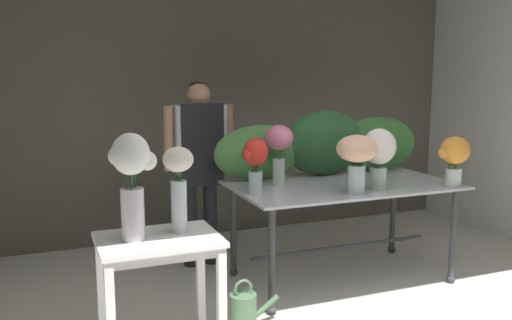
# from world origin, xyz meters

# --- Properties ---
(ground_plane) EXTENTS (7.24, 7.24, 0.00)m
(ground_plane) POSITION_xyz_m (0.00, 1.64, 0.00)
(ground_plane) COLOR beige
(wall_back) EXTENTS (5.21, 0.12, 2.88)m
(wall_back) POSITION_xyz_m (0.00, 3.29, 1.44)
(wall_back) COLOR #5B564C
(wall_back) RESTS_ON ground
(display_table_glass) EXTENTS (1.78, 1.01, 0.81)m
(display_table_glass) POSITION_xyz_m (0.37, 1.60, 0.69)
(display_table_glass) COLOR silver
(display_table_glass) RESTS_ON ground
(side_table_white) EXTENTS (0.72, 0.53, 0.73)m
(side_table_white) POSITION_xyz_m (-1.25, 0.97, 0.62)
(side_table_white) COLOR white
(side_table_white) RESTS_ON ground
(florist) EXTENTS (0.61, 0.24, 1.61)m
(florist) POSITION_xyz_m (-0.59, 2.37, 1.00)
(florist) COLOR #232328
(florist) RESTS_ON ground
(foliage_backdrop) EXTENTS (1.93, 0.31, 0.56)m
(foliage_backdrop) POSITION_xyz_m (0.44, 1.99, 1.06)
(foliage_backdrop) COLOR #477F3D
(foliage_backdrop) RESTS_ON display_table_glass
(vase_scarlet_hydrangea) EXTENTS (0.21, 0.18, 0.41)m
(vase_scarlet_hydrangea) POSITION_xyz_m (-0.41, 1.54, 1.06)
(vase_scarlet_hydrangea) COLOR silver
(vase_scarlet_hydrangea) RESTS_ON display_table_glass
(vase_sunset_tulips) EXTENTS (0.29, 0.23, 0.39)m
(vase_sunset_tulips) POSITION_xyz_m (1.13, 1.20, 1.04)
(vase_sunset_tulips) COLOR silver
(vase_sunset_tulips) RESTS_ON display_table_glass
(vase_ivory_dahlias) EXTENTS (0.25, 0.25, 0.47)m
(vase_ivory_dahlias) POSITION_xyz_m (0.51, 1.32, 1.09)
(vase_ivory_dahlias) COLOR silver
(vase_ivory_dahlias) RESTS_ON display_table_glass
(vase_rosy_peonies) EXTENTS (0.23, 0.23, 0.48)m
(vase_rosy_peonies) POSITION_xyz_m (-0.13, 1.74, 1.12)
(vase_rosy_peonies) COLOR silver
(vase_rosy_peonies) RESTS_ON display_table_glass
(vase_peach_stock) EXTENTS (0.30, 0.30, 0.44)m
(vase_peach_stock) POSITION_xyz_m (0.27, 1.24, 1.09)
(vase_peach_stock) COLOR silver
(vase_peach_stock) RESTS_ON display_table_glass
(vase_white_roses_tall) EXTENTS (0.28, 0.22, 0.63)m
(vase_white_roses_tall) POSITION_xyz_m (-1.39, 0.97, 1.10)
(vase_white_roses_tall) COLOR silver
(vase_white_roses_tall) RESTS_ON side_table_white
(vase_cream_lisianthus_tall) EXTENTS (0.19, 0.19, 0.53)m
(vase_cream_lisianthus_tall) POSITION_xyz_m (-1.11, 1.02, 1.04)
(vase_cream_lisianthus_tall) COLOR silver
(vase_cream_lisianthus_tall) RESTS_ON side_table_white
(watering_can) EXTENTS (0.35, 0.18, 0.34)m
(watering_can) POSITION_xyz_m (-0.67, 1.07, 0.13)
(watering_can) COLOR #4C704C
(watering_can) RESTS_ON ground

